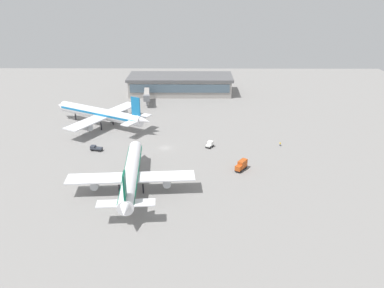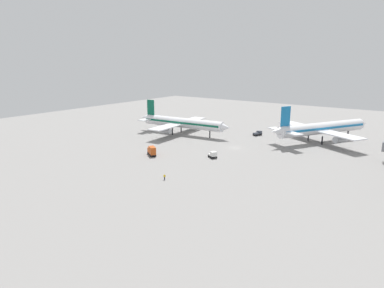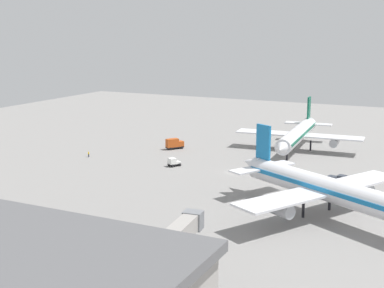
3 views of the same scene
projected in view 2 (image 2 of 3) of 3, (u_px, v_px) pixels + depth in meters
ground at (234, 148)px, 134.83m from camera, size 288.00×288.00×0.00m
airplane_at_gate at (182, 123)px, 158.30m from camera, size 38.75×48.22×14.67m
airplane_taxiing at (321, 128)px, 143.19m from camera, size 47.44×39.62×15.82m
catering_truck at (152, 151)px, 123.75m from camera, size 4.72×5.70×3.30m
pushback_tractor at (258, 133)px, 156.82m from camera, size 4.72×3.05×1.90m
baggage_tug at (213, 155)px, 120.71m from camera, size 3.40×3.73×2.30m
ground_crew_worker at (164, 177)px, 98.64m from camera, size 0.53×0.53×1.67m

